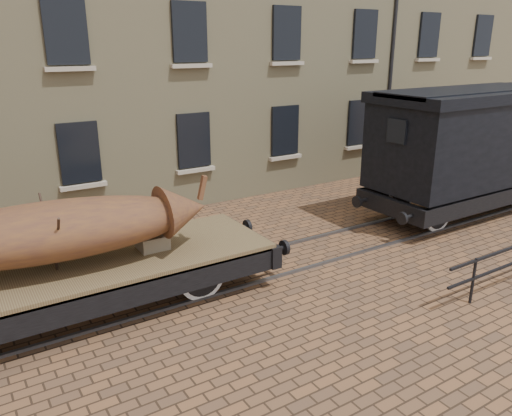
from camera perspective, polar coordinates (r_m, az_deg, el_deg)
ground at (r=11.91m, az=-0.72°, el=-6.99°), size 90.00×90.00×0.00m
rail_track at (r=11.89m, az=-0.72°, el=-6.86°), size 30.00×1.52×0.06m
flatcar_wagon at (r=10.23m, az=-20.59°, el=-7.43°), size 9.02×2.45×1.36m
iron_boat at (r=9.84m, az=-22.30°, el=-2.42°), size 6.08×2.15×1.48m
goods_van at (r=16.50m, az=23.27°, el=7.46°), size 7.41×2.70×3.83m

